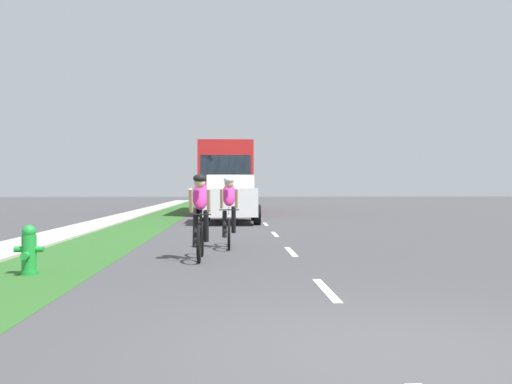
{
  "coord_description": "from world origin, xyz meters",
  "views": [
    {
      "loc": [
        -1.23,
        -4.82,
        1.34
      ],
      "look_at": [
        -0.45,
        14.57,
        1.19
      ],
      "focal_mm": 42.41,
      "sensor_mm": 36.0,
      "label": 1
    }
  ],
  "objects_px": {
    "cyclist_trailing": "(229,211)",
    "bus_red": "(227,175)",
    "fire_hydrant_green": "(29,250)",
    "suv_white": "(231,198)",
    "cyclist_lead": "(200,216)"
  },
  "relations": [
    {
      "from": "cyclist_trailing",
      "to": "bus_red",
      "type": "height_order",
      "value": "bus_red"
    },
    {
      "from": "fire_hydrant_green",
      "to": "suv_white",
      "type": "xyz_separation_m",
      "value": [
        3.06,
        13.56,
        0.58
      ]
    },
    {
      "from": "fire_hydrant_green",
      "to": "bus_red",
      "type": "height_order",
      "value": "bus_red"
    },
    {
      "from": "cyclist_trailing",
      "to": "bus_red",
      "type": "bearing_deg",
      "value": 90.62
    },
    {
      "from": "bus_red",
      "to": "fire_hydrant_green",
      "type": "bearing_deg",
      "value": -96.93
    },
    {
      "from": "cyclist_lead",
      "to": "cyclist_trailing",
      "type": "xyz_separation_m",
      "value": [
        0.52,
        2.16,
        0.0
      ]
    },
    {
      "from": "cyclist_lead",
      "to": "bus_red",
      "type": "bearing_deg",
      "value": 89.18
    },
    {
      "from": "cyclist_lead",
      "to": "suv_white",
      "type": "height_order",
      "value": "suv_white"
    },
    {
      "from": "bus_red",
      "to": "cyclist_lead",
      "type": "bearing_deg",
      "value": -90.82
    },
    {
      "from": "cyclist_trailing",
      "to": "suv_white",
      "type": "xyz_separation_m",
      "value": [
        0.02,
        9.62,
        0.14
      ]
    },
    {
      "from": "fire_hydrant_green",
      "to": "suv_white",
      "type": "relative_size",
      "value": 0.16
    },
    {
      "from": "cyclist_lead",
      "to": "cyclist_trailing",
      "type": "bearing_deg",
      "value": 76.52
    },
    {
      "from": "cyclist_lead",
      "to": "bus_red",
      "type": "distance_m",
      "value": 21.58
    },
    {
      "from": "cyclist_lead",
      "to": "suv_white",
      "type": "xyz_separation_m",
      "value": [
        0.54,
        11.78,
        0.14
      ]
    },
    {
      "from": "cyclist_lead",
      "to": "cyclist_trailing",
      "type": "distance_m",
      "value": 2.22
    }
  ]
}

